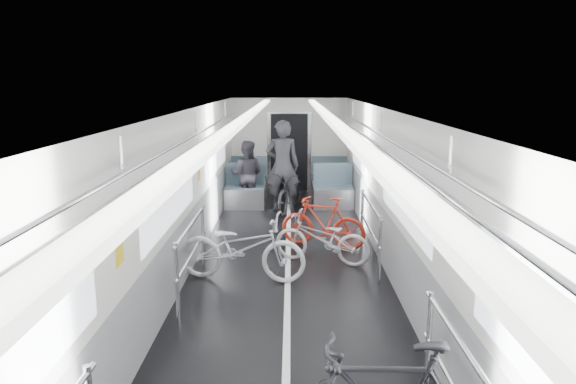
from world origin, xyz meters
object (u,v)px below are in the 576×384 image
Objects in this scene: bike_right_far at (323,222)px; bike_aisle at (291,191)px; bike_right_mid at (322,239)px; bike_left_far at (241,247)px; person_standing at (282,166)px; person_seated at (247,175)px.

bike_aisle is at bearing -148.58° from bike_right_far.
bike_right_mid is at bearing -64.98° from bike_aisle.
bike_left_far is 1.39m from bike_right_mid.
bike_left_far reaches higher than bike_aisle.
bike_aisle reaches higher than bike_right_mid.
bike_aisle is at bearing 177.83° from person_standing.
person_standing reaches higher than bike_right_far.
person_seated is at bearing -17.04° from person_standing.
bike_left_far is 0.93× the size of person_standing.
bike_right_mid is 1.00× the size of person_seated.
bike_right_far reaches higher than bike_aisle.
person_seated reaches higher than bike_right_mid.
bike_right_far is 2.69m from bike_aisle.
person_standing is (0.52, 4.12, 0.51)m from bike_left_far.
person_seated is at bearing 13.11° from bike_left_far.
person_seated is (-0.80, 0.21, -0.24)m from person_standing.
bike_aisle is (-0.54, 2.63, -0.01)m from bike_right_far.
bike_right_far is 0.75× the size of person_standing.
bike_aisle is at bearing -153.91° from bike_right_mid.
person_standing reaches higher than bike_left_far.
bike_right_far is 0.88× the size of bike_aisle.
person_standing reaches higher than bike_right_mid.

